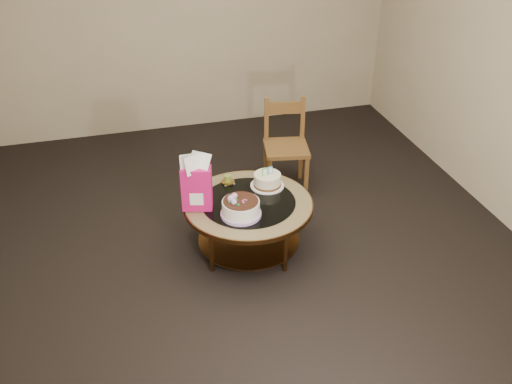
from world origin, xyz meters
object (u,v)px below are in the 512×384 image
object	(u,v)px
cream_cake	(267,180)
gift_bag	(196,182)
decorated_cake	(241,209)
coffee_table	(249,210)
dining_chair	(286,145)

from	to	relation	value
cream_cake	gift_bag	xyz separation A→B (m)	(-0.60, -0.16, 0.17)
decorated_cake	cream_cake	distance (m)	0.47
coffee_table	dining_chair	bearing A→B (deg)	56.16
dining_chair	cream_cake	bearing A→B (deg)	-108.40
decorated_cake	cream_cake	world-z (taller)	decorated_cake
cream_cake	decorated_cake	bearing A→B (deg)	-145.57
coffee_table	dining_chair	distance (m)	1.06
cream_cake	coffee_table	bearing A→B (deg)	-152.43
dining_chair	coffee_table	bearing A→B (deg)	-113.37
decorated_cake	cream_cake	bearing A→B (deg)	48.71
coffee_table	decorated_cake	size ratio (longest dim) A/B	3.31
cream_cake	gift_bag	bearing A→B (deg)	-179.16
gift_bag	dining_chair	distance (m)	1.33
gift_bag	dining_chair	xyz separation A→B (m)	(0.99, 0.86, -0.24)
coffee_table	dining_chair	world-z (taller)	dining_chair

